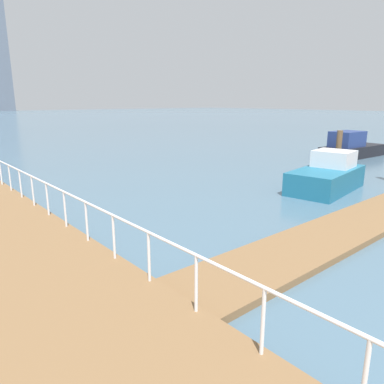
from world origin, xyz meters
The scene contains 6 objects.
ground_plane centered at (0.00, 20.00, 0.00)m, with size 300.00×300.00×0.00m, color slate.
floating_dock centered at (4.45, 6.85, 0.09)m, with size 15.89×2.00×0.18m, color olive.
boardwalk_railing centered at (-3.15, 7.50, 1.22)m, with size 0.06×23.14×1.08m.
dock_piling_2 centered at (10.34, 10.78, 1.28)m, with size 0.27×0.27×2.56m, color brown.
moored_boat_1 centered at (18.74, 14.25, 0.70)m, with size 5.77×2.28×1.90m.
moored_boat_3 centered at (8.30, 10.12, 0.65)m, with size 4.68×2.71×1.75m.
Camera 1 is at (-6.85, 1.81, 3.96)m, focal length 33.94 mm.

